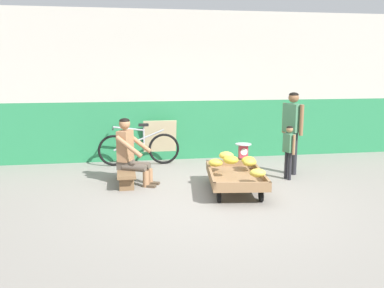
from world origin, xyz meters
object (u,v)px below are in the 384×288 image
Objects in this scene: customer_adult at (292,124)px; vendor_seated at (130,152)px; bicycle_near_left at (139,148)px; weighing_scale at (243,151)px; shopping_bag at (244,174)px; customer_child at (289,147)px; banana_cart at (235,177)px; plastic_crate at (243,167)px; low_bench at (126,172)px; sign_board at (160,140)px.

vendor_seated is at bearing -175.76° from customer_adult.
customer_adult is (2.80, -1.17, 0.60)m from bicycle_near_left.
weighing_scale reaches higher than shopping_bag.
weighing_scale is at bearing 7.45° from vendor_seated.
customer_child reaches higher than bicycle_near_left.
bicycle_near_left reaches higher than banana_cart.
customer_adult reaches higher than vendor_seated.
banana_cart is 1.00× the size of customer_adult.
customer_child is (1.13, 0.57, 0.36)m from banana_cart.
weighing_scale is (0.42, 0.99, 0.21)m from banana_cart.
plastic_crate is (2.07, 0.27, -0.42)m from vendor_seated.
customer_child reaches higher than plastic_crate.
low_bench is 2.18m from weighing_scale.
weighing_scale is at bearing -90.00° from plastic_crate.
customer_adult reaches higher than low_bench.
shopping_bag is (-1.01, -0.33, -0.83)m from customer_adult.
banana_cart is 0.92× the size of bicycle_near_left.
vendor_seated reaches higher than banana_cart.
bicycle_near_left is (-1.88, 1.12, 0.20)m from plastic_crate.
plastic_crate is 0.41× the size of sign_board.
customer_child is at bearing -3.67° from low_bench.
weighing_scale reaches higher than low_bench.
weighing_scale is at bearing 76.45° from shopping_bag.
sign_board is (0.46, 0.34, 0.09)m from bicycle_near_left.
sign_board is (0.65, 1.73, -0.13)m from vendor_seated.
weighing_scale is 1.25× the size of shopping_bag.
low_bench is 1.39m from bicycle_near_left.
plastic_crate is 0.22× the size of bicycle_near_left.
plastic_crate is at bearing 90.00° from weighing_scale.
customer_child reaches higher than shopping_bag.
low_bench is 4.60× the size of shopping_bag.
vendor_seated is 2.09m from weighing_scale.
bicycle_near_left is 3.09m from customer_adult.
low_bench is 0.72× the size of customer_adult.
plastic_crate reaches higher than low_bench.
weighing_scale is 0.18× the size of bicycle_near_left.
customer_adult is (2.99, 0.22, 0.38)m from vendor_seated.
weighing_scale is (-0.00, -0.00, 0.30)m from plastic_crate.
bicycle_near_left is at bearing 140.16° from shopping_bag.
weighing_scale is at bearing 67.14° from banana_cart.
sign_board is at bearing 147.23° from customer_adult.
bicycle_near_left reaches higher than shopping_bag.
banana_cart is 1.10m from weighing_scale.
low_bench is 0.66× the size of bicycle_near_left.
customer_adult is (3.07, 0.18, 0.75)m from low_bench.
vendor_seated is at bearing 176.99° from customer_child.
customer_adult is at bearing 60.54° from customer_child.
shopping_bag is (1.79, -1.49, -0.23)m from bicycle_near_left.
banana_cart is at bearing -118.05° from shopping_bag.
sign_board is 0.58× the size of customer_adult.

